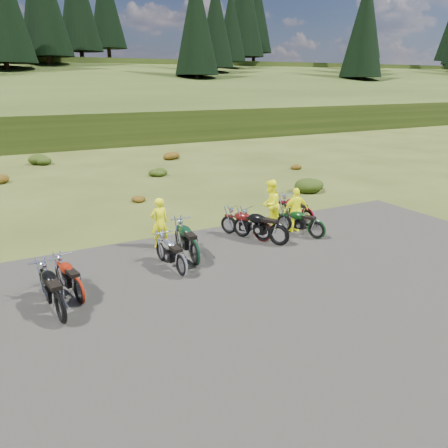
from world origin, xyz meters
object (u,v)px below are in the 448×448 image
motorcycle_3 (182,277)px  person_middle (159,223)px  motorcycle_0 (63,324)px  motorcycle_7 (316,239)px

motorcycle_3 → person_middle: person_middle is taller
motorcycle_0 → person_middle: (3.80, 3.71, 0.88)m
person_middle → motorcycle_7: bearing=155.5°
motorcycle_0 → motorcycle_7: (9.12, 1.81, 0.00)m
motorcycle_0 → motorcycle_3: (3.52, 1.10, 0.00)m
motorcycle_0 → motorcycle_7: bearing=-85.6°
person_middle → motorcycle_0: bearing=39.4°
motorcycle_0 → motorcycle_3: size_ratio=1.11×
motorcycle_0 → motorcycle_7: size_ratio=1.13×
motorcycle_7 → person_middle: person_middle is taller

